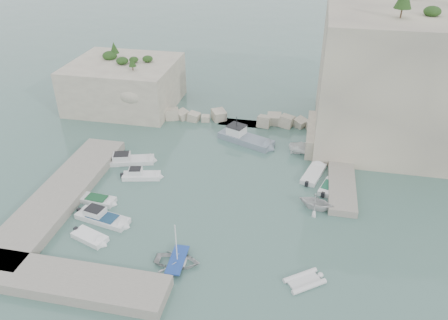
% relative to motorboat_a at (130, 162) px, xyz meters
% --- Properties ---
extents(ground, '(400.00, 400.00, 0.00)m').
position_rel_motorboat_a_xyz_m(ground, '(12.58, -7.93, 0.00)').
color(ground, '#4A6F66').
rests_on(ground, ground).
extents(cliff_east, '(26.00, 22.00, 17.00)m').
position_rel_motorboat_a_xyz_m(cliff_east, '(35.58, 15.07, 8.50)').
color(cliff_east, beige).
rests_on(cliff_east, ground).
extents(cliff_terrace, '(8.00, 10.00, 2.50)m').
position_rel_motorboat_a_xyz_m(cliff_terrace, '(25.58, 10.07, 1.25)').
color(cliff_terrace, beige).
rests_on(cliff_terrace, ground).
extents(outcrop_west, '(16.00, 14.00, 7.00)m').
position_rel_motorboat_a_xyz_m(outcrop_west, '(-7.42, 17.07, 3.50)').
color(outcrop_west, beige).
rests_on(outcrop_west, ground).
extents(quay_west, '(5.00, 24.00, 1.10)m').
position_rel_motorboat_a_xyz_m(quay_west, '(-4.42, -8.93, 0.55)').
color(quay_west, '#9E9689').
rests_on(quay_west, ground).
extents(quay_south, '(18.00, 4.00, 1.10)m').
position_rel_motorboat_a_xyz_m(quay_south, '(2.58, -20.43, 0.55)').
color(quay_south, '#9E9689').
rests_on(quay_south, ground).
extents(ledge_east, '(3.00, 16.00, 0.80)m').
position_rel_motorboat_a_xyz_m(ledge_east, '(26.08, 2.07, 0.40)').
color(ledge_east, '#9E9689').
rests_on(ledge_east, ground).
extents(breakwater, '(28.00, 3.00, 1.40)m').
position_rel_motorboat_a_xyz_m(breakwater, '(11.58, 14.07, 0.70)').
color(breakwater, beige).
rests_on(breakwater, ground).
extents(motorboat_a, '(6.98, 3.84, 1.40)m').
position_rel_motorboat_a_xyz_m(motorboat_a, '(0.00, 0.00, 0.00)').
color(motorboat_a, silver).
rests_on(motorboat_a, ground).
extents(motorboat_b, '(5.12, 2.63, 1.40)m').
position_rel_motorboat_a_xyz_m(motorboat_b, '(2.78, -3.07, 0.00)').
color(motorboat_b, white).
rests_on(motorboat_b, ground).
extents(motorboat_c, '(4.57, 2.00, 0.70)m').
position_rel_motorboat_a_xyz_m(motorboat_c, '(-0.25, -8.64, 0.00)').
color(motorboat_c, silver).
rests_on(motorboat_c, ground).
extents(motorboat_d, '(6.58, 3.10, 1.40)m').
position_rel_motorboat_a_xyz_m(motorboat_d, '(1.78, -11.54, 0.00)').
color(motorboat_d, silver).
rests_on(motorboat_d, ground).
extents(motorboat_e, '(4.26, 2.83, 0.70)m').
position_rel_motorboat_a_xyz_m(motorboat_e, '(1.81, -14.50, 0.00)').
color(motorboat_e, white).
rests_on(motorboat_e, ground).
extents(rowboat, '(4.29, 3.14, 0.87)m').
position_rel_motorboat_a_xyz_m(rowboat, '(11.17, -15.96, 0.00)').
color(rowboat, silver).
rests_on(rowboat, ground).
extents(inflatable_dinghy, '(4.01, 3.59, 0.44)m').
position_rel_motorboat_a_xyz_m(inflatable_dinghy, '(22.60, -15.92, 0.00)').
color(inflatable_dinghy, silver).
rests_on(inflatable_dinghy, ground).
extents(tender_east_a, '(4.45, 4.08, 1.98)m').
position_rel_motorboat_a_xyz_m(tender_east_a, '(23.28, -5.00, 0.00)').
color(tender_east_a, silver).
rests_on(tender_east_a, ground).
extents(tender_east_b, '(2.47, 4.20, 0.70)m').
position_rel_motorboat_a_xyz_m(tender_east_b, '(24.54, -0.96, 0.00)').
color(tender_east_b, white).
rests_on(tender_east_b, ground).
extents(tender_east_c, '(3.21, 5.77, 0.70)m').
position_rel_motorboat_a_xyz_m(tender_east_c, '(22.84, 1.57, 0.00)').
color(tender_east_c, silver).
rests_on(tender_east_c, ground).
extents(tender_east_d, '(4.99, 2.83, 1.82)m').
position_rel_motorboat_a_xyz_m(tender_east_d, '(21.72, 6.82, 0.00)').
color(tender_east_d, white).
rests_on(tender_east_d, ground).
extents(work_boat, '(8.83, 5.65, 2.20)m').
position_rel_motorboat_a_xyz_m(work_boat, '(13.51, 8.30, 0.00)').
color(work_boat, slate).
rests_on(work_boat, ground).
extents(rowboat_mast, '(0.10, 0.10, 4.20)m').
position_rel_motorboat_a_xyz_m(rowboat_mast, '(11.17, -15.96, 2.53)').
color(rowboat_mast, white).
rests_on(rowboat_mast, rowboat).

